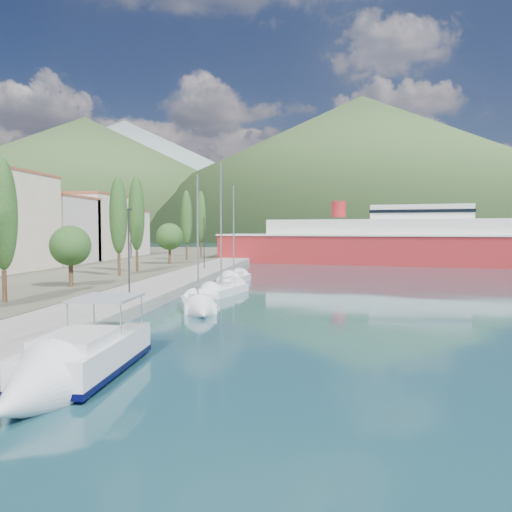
# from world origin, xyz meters

# --- Properties ---
(ground) EXTENTS (1400.00, 1400.00, 0.00)m
(ground) POSITION_xyz_m (0.00, 120.00, 0.00)
(ground) COLOR #193F47
(quay) EXTENTS (5.00, 88.00, 0.80)m
(quay) POSITION_xyz_m (-9.00, 26.00, 0.40)
(quay) COLOR gray
(quay) RESTS_ON ground
(hills_far) EXTENTS (1480.00, 900.00, 180.00)m
(hills_far) POSITION_xyz_m (138.59, 618.73, 77.39)
(hills_far) COLOR gray
(hills_far) RESTS_ON ground
(hills_near) EXTENTS (1010.00, 520.00, 115.00)m
(hills_near) POSITION_xyz_m (98.04, 372.50, 49.18)
(hills_near) COLOR #385229
(hills_near) RESTS_ON ground
(town_buildings) EXTENTS (9.20, 69.20, 11.30)m
(town_buildings) POSITION_xyz_m (-32.00, 36.91, 5.57)
(town_buildings) COLOR beige
(town_buildings) RESTS_ON land_strip
(tree_row) EXTENTS (3.66, 61.60, 11.38)m
(tree_row) POSITION_xyz_m (-15.69, 32.81, 6.08)
(tree_row) COLOR #47301E
(tree_row) RESTS_ON land_strip
(lamp_posts) EXTENTS (0.15, 43.71, 6.06)m
(lamp_posts) POSITION_xyz_m (-9.00, 14.47, 4.08)
(lamp_posts) COLOR #2D2D33
(lamp_posts) RESTS_ON quay
(motor_cruiser) EXTENTS (2.94, 9.30, 3.40)m
(motor_cruiser) POSITION_xyz_m (-4.07, -5.16, 0.56)
(motor_cruiser) COLOR black
(motor_cruiser) RESTS_ON ground
(sailboat_near) EXTENTS (4.10, 7.15, 9.85)m
(sailboat_near) POSITION_xyz_m (-3.22, 10.38, 0.27)
(sailboat_near) COLOR silver
(sailboat_near) RESTS_ON ground
(sailboat_mid) EXTENTS (4.09, 8.44, 11.75)m
(sailboat_mid) POSITION_xyz_m (-3.94, 17.74, 0.29)
(sailboat_mid) COLOR silver
(sailboat_mid) RESTS_ON ground
(sailboat_far) EXTENTS (2.83, 7.41, 10.68)m
(sailboat_far) POSITION_xyz_m (-4.19, 27.23, 0.30)
(sailboat_far) COLOR silver
(sailboat_far) RESTS_ON ground
(ferry) EXTENTS (53.98, 21.52, 10.49)m
(ferry) POSITION_xyz_m (15.01, 59.34, 3.19)
(ferry) COLOR maroon
(ferry) RESTS_ON ground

